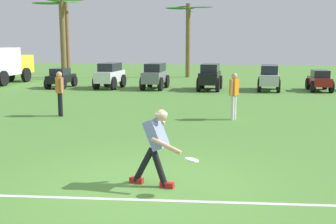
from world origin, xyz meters
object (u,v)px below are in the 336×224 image
at_px(teammate_near_sideline, 234,92).
at_px(palm_tree_right_of_centre, 188,34).
at_px(parked_car_slot_c, 155,75).
at_px(frisbee_thrower, 156,143).
at_px(parked_car_slot_e, 269,77).
at_px(parked_car_slot_b, 110,75).
at_px(parked_car_slot_d, 210,76).
at_px(palm_tree_left_of_centre, 62,30).
at_px(frisbee_in_flight, 192,160).
at_px(teammate_midfield, 60,89).
at_px(palm_tree_far_left, 66,17).
at_px(parked_car_slot_a, 61,78).
at_px(parked_car_slot_f, 320,80).

distance_m(teammate_near_sideline, palm_tree_right_of_centre, 16.93).
relative_size(teammate_near_sideline, parked_car_slot_c, 0.64).
distance_m(frisbee_thrower, parked_car_slot_e, 15.97).
height_order(parked_car_slot_b, parked_car_slot_e, parked_car_slot_b).
bearing_deg(parked_car_slot_d, palm_tree_left_of_centre, 152.52).
relative_size(frisbee_in_flight, parked_car_slot_e, 0.13).
height_order(teammate_midfield, palm_tree_left_of_centre, palm_tree_left_of_centre).
relative_size(frisbee_thrower, parked_car_slot_d, 0.58).
bearing_deg(palm_tree_far_left, parked_car_slot_e, -25.38).
distance_m(teammate_midfield, palm_tree_left_of_centre, 15.06).
bearing_deg(frisbee_thrower, parked_car_slot_b, 107.91).
bearing_deg(teammate_near_sideline, teammate_midfield, -179.20).
xyz_separation_m(teammate_near_sideline, palm_tree_left_of_centre, (-11.19, 13.84, 2.41)).
relative_size(teammate_midfield, palm_tree_right_of_centre, 0.30).
bearing_deg(teammate_near_sideline, frisbee_in_flight, -97.00).
distance_m(teammate_midfield, parked_car_slot_a, 9.35).
bearing_deg(parked_car_slot_a, parked_car_slot_b, 2.15).
distance_m(parked_car_slot_b, palm_tree_right_of_centre, 8.97).
height_order(parked_car_slot_a, parked_car_slot_f, same).
bearing_deg(parked_car_slot_c, teammate_near_sideline, -65.13).
bearing_deg(parked_car_slot_b, teammate_midfield, -86.21).
bearing_deg(parked_car_slot_c, parked_car_slot_a, -179.28).
xyz_separation_m(parked_car_slot_c, parked_car_slot_e, (6.12, 0.06, -0.02)).
height_order(frisbee_thrower, palm_tree_far_left, palm_tree_far_left).
bearing_deg(palm_tree_far_left, palm_tree_left_of_centre, -81.76).
xyz_separation_m(teammate_near_sideline, parked_car_slot_c, (-4.03, 8.69, -0.20)).
bearing_deg(palm_tree_right_of_centre, palm_tree_left_of_centre, -162.01).
distance_m(parked_car_slot_d, parked_car_slot_f, 5.74).
distance_m(teammate_near_sideline, palm_tree_left_of_centre, 17.97).
height_order(parked_car_slot_d, parked_car_slot_e, parked_car_slot_d).
xyz_separation_m(teammate_midfield, parked_car_slot_d, (4.96, 8.64, -0.20)).
height_order(parked_car_slot_f, palm_tree_far_left, palm_tree_far_left).
xyz_separation_m(parked_car_slot_b, parked_car_slot_f, (11.27, 0.13, -0.18)).
bearing_deg(teammate_midfield, frisbee_in_flight, -54.34).
bearing_deg(parked_car_slot_f, frisbee_in_flight, -109.16).
height_order(frisbee_in_flight, parked_car_slot_d, parked_car_slot_d).
distance_m(frisbee_in_flight, teammate_midfield, 8.77).
height_order(teammate_near_sideline, palm_tree_left_of_centre, palm_tree_left_of_centre).
distance_m(parked_car_slot_b, parked_car_slot_c, 2.55).
xyz_separation_m(frisbee_in_flight, parked_car_slot_f, (5.58, 16.06, -0.07)).
height_order(parked_car_slot_b, palm_tree_left_of_centre, palm_tree_left_of_centre).
distance_m(parked_car_slot_c, parked_car_slot_e, 6.12).
relative_size(parked_car_slot_b, palm_tree_right_of_centre, 0.47).
bearing_deg(frisbee_in_flight, parked_car_slot_b, 109.66).
bearing_deg(parked_car_slot_d, palm_tree_right_of_centre, 102.87).
distance_m(parked_car_slot_c, parked_car_slot_f, 8.73).
bearing_deg(parked_car_slot_f, palm_tree_right_of_centre, 134.48).
xyz_separation_m(parked_car_slot_a, palm_tree_far_left, (-2.01, 6.52, 3.71)).
bearing_deg(parked_car_slot_e, frisbee_in_flight, -100.54).
relative_size(frisbee_in_flight, palm_tree_left_of_centre, 0.06).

